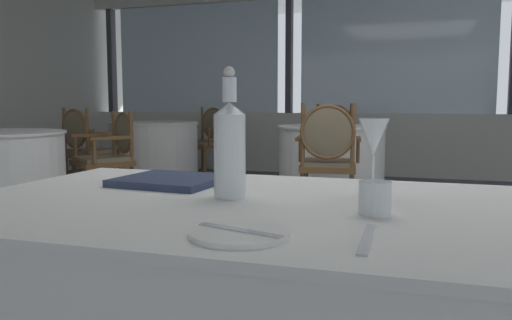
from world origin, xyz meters
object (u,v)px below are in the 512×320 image
side_plate (240,234)px  dining_chair_3_0 (334,138)px  water_bottle (230,146)px  menu_book (171,180)px  dining_chair_1_1 (111,151)px  dining_chair_2_1 (208,136)px  dining_chair_3_1 (328,153)px  dining_chair_2_0 (85,144)px  water_tumbler (375,198)px  wine_glass (374,139)px

side_plate → dining_chair_3_0: bearing=97.8°
water_bottle → menu_book: 0.30m
dining_chair_1_1 → dining_chair_2_1: bearing=-144.1°
menu_book → dining_chair_1_1: size_ratio=0.31×
water_bottle → dining_chair_3_1: size_ratio=0.32×
dining_chair_2_0 → dining_chair_3_0: 2.83m
dining_chair_2_0 → dining_chair_3_0: size_ratio=0.96×
side_plate → dining_chair_2_1: dining_chair_2_1 is taller
dining_chair_1_1 → dining_chair_2_1: dining_chair_2_1 is taller
dining_chair_2_1 → dining_chair_3_1: dining_chair_3_1 is taller
dining_chair_2_0 → water_tumbler: bearing=-118.5°
wine_glass → dining_chair_3_0: size_ratio=0.20×
water_tumbler → dining_chair_3_1: dining_chair_3_1 is taller
water_tumbler → dining_chair_1_1: bearing=130.8°
side_plate → dining_chair_1_1: size_ratio=0.20×
dining_chair_2_1 → wine_glass: bearing=46.2°
side_plate → dining_chair_2_1: bearing=113.7°
dining_chair_3_1 → wine_glass: bearing=-175.9°
wine_glass → side_plate: bearing=-110.3°
menu_book → dining_chair_3_1: 2.98m
wine_glass → dining_chair_3_1: size_ratio=0.20×
side_plate → water_bottle: (-0.15, 0.36, 0.12)m
dining_chair_1_1 → dining_chair_2_1: size_ratio=0.98×
water_tumbler → dining_chair_2_1: size_ratio=0.08×
side_plate → dining_chair_2_0: bearing=128.8°
wine_glass → dining_chair_3_0: 5.01m
side_plate → wine_glass: size_ratio=0.92×
water_tumbler → dining_chair_3_0: (-0.95, 5.15, -0.22)m
water_bottle → dining_chair_2_1: 5.89m
side_plate → water_bottle: bearing=113.3°
menu_book → dining_chair_3_0: size_ratio=0.29×
menu_book → dining_chair_3_1: (-0.07, 2.97, -0.19)m
menu_book → dining_chair_3_0: dining_chair_3_0 is taller
side_plate → water_tumbler: water_tumbler is taller
wine_glass → water_tumbler: (0.03, -0.23, -0.11)m
side_plate → dining_chair_2_1: size_ratio=0.19×
dining_chair_2_0 → dining_chair_3_0: bearing=-39.1°
dining_chair_1_1 → water_tumbler: bearing=75.8°
side_plate → dining_chair_3_1: bearing=97.6°
water_bottle → water_tumbler: water_bottle is taller
side_plate → water_bottle: water_bottle is taller
dining_chair_1_1 → dining_chair_3_1: 2.01m
water_bottle → wine_glass: water_bottle is taller
water_tumbler → dining_chair_2_0: dining_chair_2_0 is taller
side_plate → menu_book: 0.64m
water_tumbler → dining_chair_1_1: (-2.68, 3.10, -0.25)m
side_plate → wine_glass: bearing=69.7°
menu_book → dining_chair_1_1: bearing=131.2°
water_bottle → dining_chair_2_1: size_ratio=0.34×
menu_book → dining_chair_2_0: (-2.75, 3.41, -0.22)m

